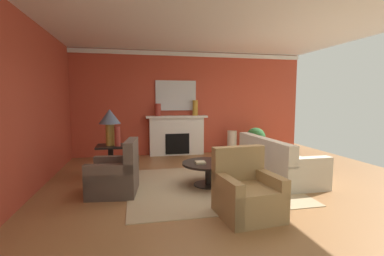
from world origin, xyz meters
TOP-DOWN VIEW (x-y plane):
  - ground_plane at (0.00, 0.00)m, footprint 8.61×8.61m
  - wall_fireplace at (0.00, 3.24)m, footprint 7.22×0.12m
  - wall_window at (-3.37, 0.30)m, footprint 0.12×6.96m
  - ceiling_panel at (0.00, 0.30)m, footprint 7.22×6.96m
  - crown_moulding at (0.00, 3.16)m, footprint 7.22×0.08m
  - area_rug at (-0.22, 0.01)m, footprint 3.01×2.77m
  - fireplace at (-0.36, 3.03)m, footprint 1.80×0.35m
  - mantel_mirror at (-0.36, 3.15)m, footprint 1.20×0.04m
  - sofa at (1.35, 0.27)m, footprint 0.95×2.12m
  - armchair_near_window at (-1.92, -0.08)m, footprint 0.89×0.89m
  - armchair_facing_fireplace at (-0.04, -1.40)m, footprint 0.87×0.87m
  - coffee_table at (-0.22, 0.01)m, footprint 1.00×1.00m
  - side_table at (-2.07, 0.90)m, footprint 0.56×0.56m
  - table_lamp at (-2.07, 0.90)m, footprint 0.44×0.44m
  - vase_tall_corner at (1.26, 2.73)m, footprint 0.28×0.28m
  - vase_mantel_left at (-0.91, 2.98)m, footprint 0.17×0.17m
  - vase_on_side_table at (-1.92, 0.78)m, footprint 0.12×0.12m
  - vase_mantel_right at (0.19, 2.98)m, footprint 0.16×0.16m
  - book_red_cover at (-0.38, -0.02)m, footprint 0.19×0.19m
  - potted_plant at (1.86, 2.39)m, footprint 0.56×0.56m

SIDE VIEW (x-z plane):
  - ground_plane at x=0.00m, z-range 0.00..0.00m
  - area_rug at x=-0.22m, z-range 0.00..0.01m
  - sofa at x=1.35m, z-range -0.13..0.72m
  - armchair_near_window at x=-1.92m, z-range -0.17..0.78m
  - armchair_facing_fireplace at x=-0.04m, z-range -0.17..0.78m
  - coffee_table at x=-0.22m, z-range 0.11..0.56m
  - vase_tall_corner at x=1.26m, z-range 0.00..0.72m
  - side_table at x=-2.07m, z-range 0.05..0.75m
  - book_red_cover at x=-0.38m, z-range 0.45..0.49m
  - potted_plant at x=1.86m, z-range 0.08..0.91m
  - fireplace at x=-0.36m, z-range -0.03..1.14m
  - vase_on_side_table at x=-1.92m, z-range 0.70..1.10m
  - table_lamp at x=-2.07m, z-range 0.85..1.60m
  - vase_mantel_left at x=-0.91m, z-range 1.17..1.53m
  - vase_mantel_right at x=0.19m, z-range 1.17..1.62m
  - wall_fireplace at x=0.00m, z-range 0.00..3.05m
  - wall_window at x=-3.37m, z-range 0.00..3.05m
  - mantel_mirror at x=-0.36m, z-range 1.32..2.20m
  - crown_moulding at x=0.00m, z-range 2.91..3.03m
  - ceiling_panel at x=0.00m, z-range 3.05..3.11m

